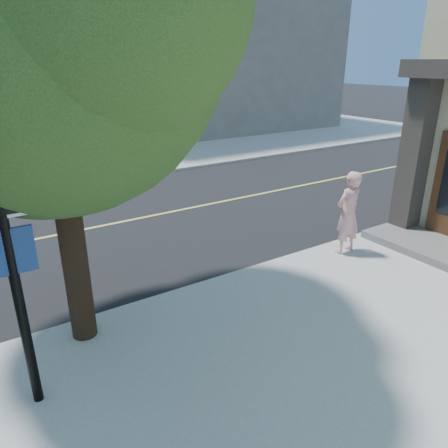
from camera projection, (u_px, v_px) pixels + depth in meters
ground at (3, 349)px, 6.90m from camera, size 140.00×140.00×0.00m
sidewalk_ne at (169, 124)px, 30.54m from camera, size 29.00×25.00×0.12m
filler_ne at (168, 17)px, 28.62m from camera, size 18.00×16.00×14.00m
man_on_phone at (348, 213)px, 9.76m from camera, size 0.74×0.50×1.97m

